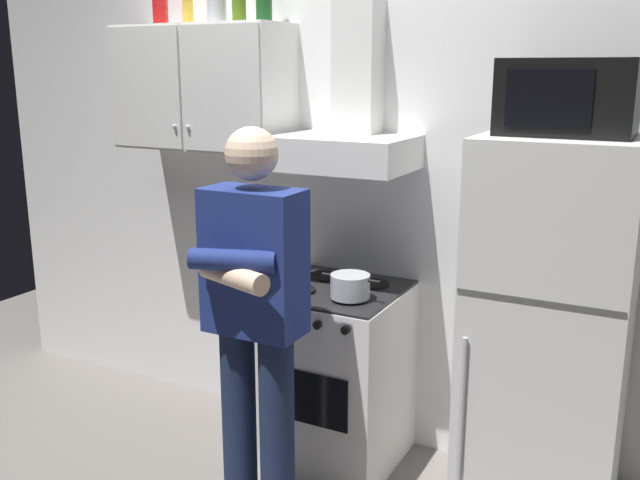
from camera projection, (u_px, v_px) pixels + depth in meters
name	position (u px, v px, depth m)	size (l,w,h in m)	color
back_wall_tiled	(378.00, 173.00, 3.40)	(4.80, 0.10, 2.70)	white
upper_cabinet	(203.00, 87.00, 3.49)	(0.90, 0.37, 0.60)	silver
stove_oven	(335.00, 375.00, 3.34)	(0.60, 0.62, 0.87)	white
range_hood	(349.00, 124.00, 3.17)	(0.60, 0.44, 0.75)	white
refrigerator	(548.00, 336.00, 2.82)	(0.60, 0.62, 1.60)	silver
microwave	(568.00, 97.00, 2.62)	(0.48, 0.37, 0.28)	black
person_standing	(254.00, 319.00, 2.73)	(0.38, 0.33, 1.64)	#192342
cooking_pot	(350.00, 286.00, 3.06)	(0.27, 0.17, 0.10)	#B7BABF
bottle_spice_jar	(188.00, 11.00, 3.46)	(0.05, 0.05, 0.14)	gold
bottle_canister_steel	(216.00, 1.00, 3.35)	(0.09, 0.09, 0.22)	#B2B5BA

